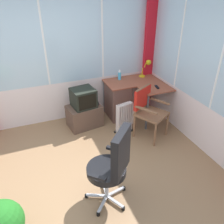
{
  "coord_description": "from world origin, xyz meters",
  "views": [
    {
      "loc": [
        -0.43,
        -2.42,
        2.59
      ],
      "look_at": [
        0.85,
        0.78,
        0.61
      ],
      "focal_mm": 37.26,
      "sensor_mm": 36.0,
      "label": 1
    }
  ],
  "objects_px": {
    "spray_bottle": "(120,75)",
    "tv_remote": "(157,87)",
    "potted_plant": "(2,224)",
    "wooden_armchair": "(146,106)",
    "desk": "(120,98)",
    "tv_on_stand": "(84,110)",
    "office_chair": "(113,164)",
    "space_heater": "(125,118)",
    "desk_lamp": "(147,66)"
  },
  "relations": [
    {
      "from": "tv_remote",
      "to": "space_heater",
      "type": "height_order",
      "value": "tv_remote"
    },
    {
      "from": "tv_on_stand",
      "to": "space_heater",
      "type": "distance_m",
      "value": 0.83
    },
    {
      "from": "tv_remote",
      "to": "wooden_armchair",
      "type": "relative_size",
      "value": 0.16
    },
    {
      "from": "wooden_armchair",
      "to": "potted_plant",
      "type": "xyz_separation_m",
      "value": [
        -2.47,
        -1.3,
        -0.31
      ]
    },
    {
      "from": "desk_lamp",
      "to": "space_heater",
      "type": "xyz_separation_m",
      "value": [
        -0.79,
        -0.69,
        -0.7
      ]
    },
    {
      "from": "desk",
      "to": "desk_lamp",
      "type": "bearing_deg",
      "value": 8.55
    },
    {
      "from": "space_heater",
      "to": "potted_plant",
      "type": "relative_size",
      "value": 1.1
    },
    {
      "from": "tv_remote",
      "to": "potted_plant",
      "type": "distance_m",
      "value": 3.32
    },
    {
      "from": "tv_on_stand",
      "to": "desk",
      "type": "bearing_deg",
      "value": 7.02
    },
    {
      "from": "wooden_armchair",
      "to": "tv_remote",
      "type": "bearing_deg",
      "value": 38.7
    },
    {
      "from": "office_chair",
      "to": "desk",
      "type": "bearing_deg",
      "value": 64.34
    },
    {
      "from": "desk_lamp",
      "to": "spray_bottle",
      "type": "distance_m",
      "value": 0.61
    },
    {
      "from": "tv_on_stand",
      "to": "space_heater",
      "type": "height_order",
      "value": "tv_on_stand"
    },
    {
      "from": "wooden_armchair",
      "to": "space_heater",
      "type": "bearing_deg",
      "value": 148.5
    },
    {
      "from": "tv_remote",
      "to": "potted_plant",
      "type": "height_order",
      "value": "tv_remote"
    },
    {
      "from": "desk",
      "to": "desk_lamp",
      "type": "relative_size",
      "value": 3.01
    },
    {
      "from": "desk_lamp",
      "to": "desk",
      "type": "bearing_deg",
      "value": -171.45
    },
    {
      "from": "tv_remote",
      "to": "potted_plant",
      "type": "bearing_deg",
      "value": -139.34
    },
    {
      "from": "desk_lamp",
      "to": "tv_on_stand",
      "type": "xyz_separation_m",
      "value": [
        -1.46,
        -0.2,
        -0.65
      ]
    },
    {
      "from": "desk",
      "to": "potted_plant",
      "type": "height_order",
      "value": "desk"
    },
    {
      "from": "desk_lamp",
      "to": "tv_on_stand",
      "type": "relative_size",
      "value": 0.47
    },
    {
      "from": "potted_plant",
      "to": "space_heater",
      "type": "bearing_deg",
      "value": 34.74
    },
    {
      "from": "tv_remote",
      "to": "potted_plant",
      "type": "xyz_separation_m",
      "value": [
        -2.87,
        -1.61,
        -0.48
      ]
    },
    {
      "from": "tv_remote",
      "to": "office_chair",
      "type": "bearing_deg",
      "value": -123.63
    },
    {
      "from": "desk_lamp",
      "to": "office_chair",
      "type": "relative_size",
      "value": 0.33
    },
    {
      "from": "tv_remote",
      "to": "spray_bottle",
      "type": "bearing_deg",
      "value": 139.27
    },
    {
      "from": "office_chair",
      "to": "tv_remote",
      "type": "bearing_deg",
      "value": 45.1
    },
    {
      "from": "spray_bottle",
      "to": "wooden_armchair",
      "type": "height_order",
      "value": "spray_bottle"
    },
    {
      "from": "desk_lamp",
      "to": "tv_remote",
      "type": "bearing_deg",
      "value": -98.09
    },
    {
      "from": "wooden_armchair",
      "to": "tv_on_stand",
      "type": "relative_size",
      "value": 1.17
    },
    {
      "from": "desk",
      "to": "tv_on_stand",
      "type": "height_order",
      "value": "tv_on_stand"
    },
    {
      "from": "office_chair",
      "to": "potted_plant",
      "type": "distance_m",
      "value": 1.37
    },
    {
      "from": "desk",
      "to": "wooden_armchair",
      "type": "height_order",
      "value": "wooden_armchair"
    },
    {
      "from": "spray_bottle",
      "to": "tv_remote",
      "type": "bearing_deg",
      "value": -52.01
    },
    {
      "from": "spray_bottle",
      "to": "space_heater",
      "type": "height_order",
      "value": "spray_bottle"
    },
    {
      "from": "tv_on_stand",
      "to": "potted_plant",
      "type": "distance_m",
      "value": 2.49
    },
    {
      "from": "spray_bottle",
      "to": "desk_lamp",
      "type": "bearing_deg",
      "value": -7.51
    },
    {
      "from": "wooden_armchair",
      "to": "potted_plant",
      "type": "distance_m",
      "value": 2.81
    },
    {
      "from": "desk_lamp",
      "to": "space_heater",
      "type": "bearing_deg",
      "value": -138.83
    },
    {
      "from": "tv_remote",
      "to": "wooden_armchair",
      "type": "xyz_separation_m",
      "value": [
        -0.39,
        -0.32,
        -0.18
      ]
    },
    {
      "from": "spray_bottle",
      "to": "potted_plant",
      "type": "bearing_deg",
      "value": -136.13
    },
    {
      "from": "office_chair",
      "to": "space_heater",
      "type": "relative_size",
      "value": 1.87
    },
    {
      "from": "tv_remote",
      "to": "spray_bottle",
      "type": "xyz_separation_m",
      "value": [
        -0.51,
        0.65,
        0.09
      ]
    },
    {
      "from": "desk_lamp",
      "to": "tv_on_stand",
      "type": "bearing_deg",
      "value": -172.29
    },
    {
      "from": "spray_bottle",
      "to": "wooden_armchair",
      "type": "distance_m",
      "value": 1.01
    },
    {
      "from": "spray_bottle",
      "to": "office_chair",
      "type": "bearing_deg",
      "value": -115.18
    },
    {
      "from": "tv_remote",
      "to": "potted_plant",
      "type": "relative_size",
      "value": 0.27
    },
    {
      "from": "tv_remote",
      "to": "wooden_armchair",
      "type": "distance_m",
      "value": 0.53
    },
    {
      "from": "tv_remote",
      "to": "tv_on_stand",
      "type": "bearing_deg",
      "value": 175.96
    },
    {
      "from": "desk",
      "to": "office_chair",
      "type": "height_order",
      "value": "office_chair"
    }
  ]
}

